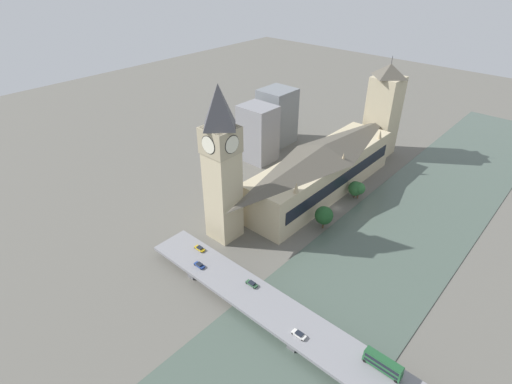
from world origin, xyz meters
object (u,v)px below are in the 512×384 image
Objects in this scene: car_southbound_lead at (200,248)px; double_decker_bus_mid at (383,363)px; car_northbound_lead at (299,334)px; victoria_tower at (383,111)px; car_northbound_tail at (252,284)px; clock_tower at (222,162)px; car_northbound_mid at (199,265)px; parliament_hall at (323,169)px; road_bridge at (303,330)px.

double_decker_bus_mid is at bearing 179.71° from car_southbound_lead.
car_southbound_lead is (53.74, -6.87, -0.00)m from car_northbound_lead.
car_northbound_tail is (-21.80, 136.11, -21.25)m from victoria_tower.
car_northbound_tail is at bearing 150.51° from clock_tower.
double_decker_bus_mid is 2.59× the size of car_northbound_mid.
clock_tower reaches higher than parliament_hall.
parliament_hall reaches higher than car_northbound_tail.
double_decker_bus_mid reaches higher than car_northbound_tail.
double_decker_bus_mid is (-24.91, -3.27, 3.49)m from road_bridge.
victoria_tower is 0.42× the size of road_bridge.
double_decker_bus_mid is 49.74m from car_northbound_tail.
car_southbound_lead is (53.14, -3.66, 1.60)m from road_bridge.
clock_tower reaches higher than car_northbound_tail.
car_northbound_mid reaches higher than car_northbound_tail.
clock_tower is at bearing -29.49° from car_northbound_tail.
car_northbound_mid is at bearing 3.54° from road_bridge.
car_northbound_tail is at bearing -13.90° from car_northbound_lead.
clock_tower is 40.12m from car_northbound_mid.
victoria_tower reaches higher than car_northbound_lead.
road_bridge is at bearing 172.92° from car_northbound_tail.
clock_tower is at bearing -77.47° from car_southbound_lead.
car_southbound_lead is at bearing 102.53° from clock_tower.
car_southbound_lead is at bearing -7.28° from car_northbound_lead.
car_northbound_tail is (49.71, 0.19, -1.88)m from double_decker_bus_mid.
car_northbound_mid is at bearing 138.15° from car_southbound_lead.
parliament_hall is at bearing -60.24° from car_northbound_lead.
clock_tower is 14.34× the size of car_northbound_lead.
car_southbound_lead is at bearing -1.17° from car_northbound_tail.
car_northbound_mid is 0.95× the size of car_southbound_lead.
clock_tower is 14.48× the size of car_southbound_lead.
clock_tower reaches higher than car_northbound_lead.
road_bridge is at bearing -79.35° from car_northbound_lead.
parliament_hall is at bearing -89.54° from car_northbound_mid.
road_bridge is (-57.07, 21.33, -31.62)m from clock_tower.
parliament_hall reaches higher than double_decker_bus_mid.
car_northbound_mid is at bearing 90.29° from victoria_tower.
car_northbound_lead reaches higher than road_bridge.
car_southbound_lead is at bearing -0.29° from double_decker_bus_mid.
double_decker_bus_mid reaches higher than car_northbound_mid.
car_northbound_mid reaches higher than car_northbound_lead.
car_southbound_lead reaches higher than road_bridge.
victoria_tower is 154.81m from double_decker_bus_mid.
victoria_tower reaches higher than car_northbound_tail.
car_northbound_lead is (-0.60, 3.21, 1.60)m from road_bridge.
car_northbound_mid is at bearing 90.46° from parliament_hall.
car_northbound_tail is (-32.28, 18.26, -30.02)m from clock_tower.
road_bridge is 12.02× the size of double_decker_bus_mid.
victoria_tower reaches higher than car_northbound_mid.
victoria_tower is 151.52m from car_northbound_lead.
double_decker_bus_mid is at bearing -165.09° from car_northbound_lead.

